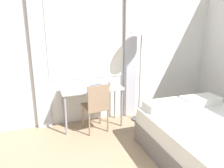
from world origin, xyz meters
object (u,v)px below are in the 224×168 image
desk (92,92)px  desk_chair (96,104)px  telephone (113,83)px  book (97,86)px  bed (219,147)px  standing_lamp (142,32)px

desk → desk_chair: desk_chair is taller
desk → telephone: bearing=-0.5°
desk_chair → desk: bearing=87.4°
desk_chair → book: desk_chair is taller
desk_chair → telephone: 0.53m
bed → standing_lamp: standing_lamp is taller
desk → bed: desk is taller
desk → bed: (1.27, -1.70, -0.38)m
desk_chair → standing_lamp: (0.91, 0.19, 1.20)m
desk_chair → book: 0.37m
desk → bed: bearing=-53.1°
desk → telephone: size_ratio=6.99×
book → telephone: bearing=-4.9°
bed → book: book is taller
desk → desk_chair: (0.02, -0.23, -0.16)m
telephone → desk: bearing=179.5°
desk_chair → book: (0.08, 0.25, 0.25)m
bed → telephone: size_ratio=13.13×
desk_chair → standing_lamp: 1.51m
book → desk_chair: bearing=-108.7°
standing_lamp → book: 1.25m
standing_lamp → telephone: standing_lamp is taller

